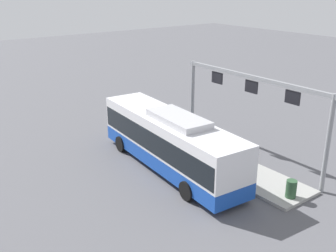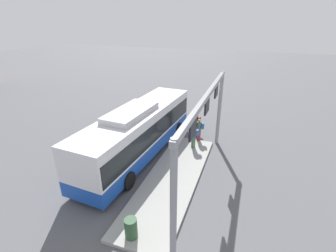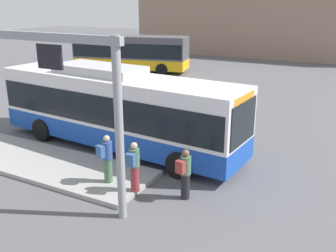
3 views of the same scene
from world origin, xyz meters
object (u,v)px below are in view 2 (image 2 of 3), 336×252
at_px(person_waiting_near, 194,136).
at_px(person_boarding, 196,122).
at_px(bus_main, 139,130).
at_px(person_waiting_mid, 199,129).
at_px(trash_bin, 131,228).

bearing_deg(person_waiting_near, person_boarding, -63.24).
xyz_separation_m(bus_main, person_boarding, (4.50, -2.72, -0.92)).
distance_m(bus_main, person_waiting_near, 3.76).
xyz_separation_m(person_waiting_near, person_waiting_mid, (1.15, -0.11, 0.00)).
bearing_deg(person_boarding, person_waiting_near, 112.22).
distance_m(person_boarding, person_waiting_near, 2.71).
bearing_deg(person_waiting_mid, bus_main, 36.66).
distance_m(bus_main, person_boarding, 5.34).
distance_m(person_waiting_mid, trash_bin, 9.40).
bearing_deg(trash_bin, person_waiting_near, -4.02).
distance_m(person_boarding, trash_bin, 10.88).
xyz_separation_m(person_waiting_near, trash_bin, (-8.21, 0.58, -0.44)).
height_order(person_boarding, person_waiting_near, person_waiting_near).
bearing_deg(trash_bin, person_boarding, -0.61).
bearing_deg(bus_main, person_waiting_mid, -43.54).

